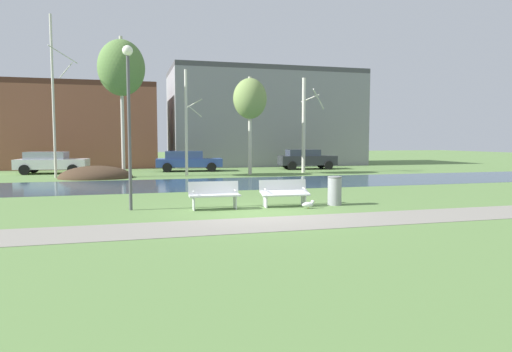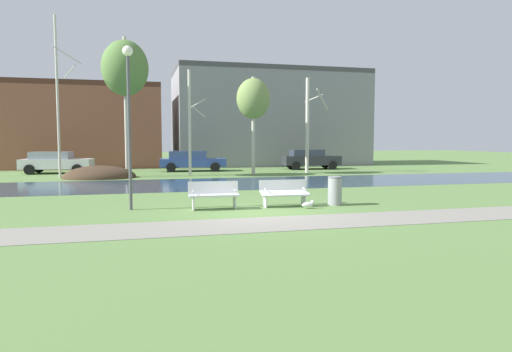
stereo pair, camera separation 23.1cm
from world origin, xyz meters
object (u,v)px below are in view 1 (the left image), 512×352
(parked_van_nearest_white, at_px, (51,162))
(bench_left, at_px, (214,194))
(parked_sedan_second_blue, at_px, (188,160))
(trash_bin, at_px, (335,190))
(bench_right, at_px, (284,192))
(seagull, at_px, (308,204))
(parked_hatch_third_dark, at_px, (306,159))
(streetlamp, at_px, (129,100))

(parked_van_nearest_white, bearing_deg, bench_left, -67.29)
(parked_sedan_second_blue, bearing_deg, trash_bin, -81.40)
(bench_right, distance_m, trash_bin, 1.74)
(bench_left, xyz_separation_m, seagull, (2.93, -0.63, -0.34))
(parked_hatch_third_dark, bearing_deg, parked_van_nearest_white, 179.94)
(streetlamp, bearing_deg, parked_van_nearest_white, 105.88)
(streetlamp, distance_m, parked_hatch_third_dark, 21.61)
(parked_sedan_second_blue, bearing_deg, bench_right, -86.84)
(bench_left, distance_m, bench_right, 2.33)
(bench_right, height_order, parked_van_nearest_white, parked_van_nearest_white)
(bench_left, height_order, parked_van_nearest_white, parked_van_nearest_white)
(seagull, height_order, streetlamp, streetlamp)
(bench_right, bearing_deg, streetlamp, 173.66)
(bench_left, relative_size, seagull, 3.53)
(bench_right, height_order, seagull, bench_right)
(bench_left, xyz_separation_m, parked_hatch_third_dark, (10.19, 17.80, 0.31))
(parked_sedan_second_blue, height_order, parked_hatch_third_dark, parked_hatch_third_dark)
(bench_left, bearing_deg, bench_right, 0.00)
(bench_left, height_order, streetlamp, streetlamp)
(bench_left, xyz_separation_m, parked_van_nearest_white, (-7.46, 17.82, 0.29))
(seagull, relative_size, parked_hatch_third_dark, 0.11)
(trash_bin, relative_size, seagull, 2.11)
(parked_van_nearest_white, bearing_deg, bench_right, -61.23)
(trash_bin, height_order, parked_van_nearest_white, parked_van_nearest_white)
(streetlamp, xyz_separation_m, parked_van_nearest_white, (-4.92, 17.28, -2.64))
(bench_left, height_order, trash_bin, trash_bin)
(bench_right, distance_m, streetlamp, 5.71)
(bench_right, xyz_separation_m, parked_van_nearest_white, (-9.79, 17.82, 0.29))
(bench_left, xyz_separation_m, bench_right, (2.33, 0.00, 0.00))
(parked_van_nearest_white, xyz_separation_m, parked_hatch_third_dark, (17.65, -0.02, 0.02))
(bench_left, distance_m, streetlamp, 3.92)
(streetlamp, bearing_deg, trash_bin, -5.92)
(seagull, bearing_deg, parked_sedan_second_blue, 94.91)
(bench_left, height_order, bench_right, same)
(bench_right, xyz_separation_m, streetlamp, (-4.87, 0.54, 2.93))
(trash_bin, distance_m, parked_sedan_second_blue, 18.19)
(bench_left, xyz_separation_m, parked_sedan_second_blue, (1.34, 17.84, 0.28))
(parked_sedan_second_blue, xyz_separation_m, parked_hatch_third_dark, (8.84, -0.03, 0.03))
(bench_right, bearing_deg, parked_van_nearest_white, 118.77)
(seagull, relative_size, parked_van_nearest_white, 0.10)
(parked_hatch_third_dark, bearing_deg, streetlamp, -126.40)
(trash_bin, height_order, seagull, trash_bin)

